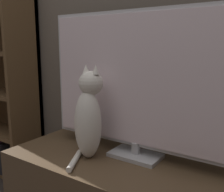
# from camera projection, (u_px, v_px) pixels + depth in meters

# --- Properties ---
(tv) EXTENTS (1.03, 0.16, 0.73)m
(tv) POSITION_uv_depth(u_px,v_px,m) (137.00, 83.00, 1.28)
(tv) COLOR #B7B7BC
(tv) RESTS_ON tv_stand
(cat) EXTENTS (0.16, 0.29, 0.47)m
(cat) POSITION_uv_depth(u_px,v_px,m) (89.00, 117.00, 1.31)
(cat) COLOR silver
(cat) RESTS_ON tv_stand
(bookshelf) EXTENTS (0.63, 0.28, 1.55)m
(bookshelf) POSITION_uv_depth(u_px,v_px,m) (3.00, 85.00, 2.03)
(bookshelf) COLOR brown
(bookshelf) RESTS_ON ground_plane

